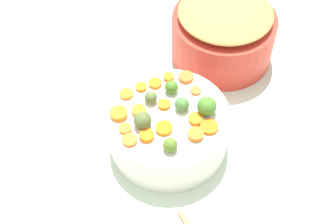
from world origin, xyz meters
name	(u,v)px	position (x,y,z in m)	size (l,w,h in m)	color
tabletop	(167,142)	(0.00, 0.00, 0.01)	(2.40, 2.40, 0.02)	silver
serving_bowl_carrots	(168,129)	(0.00, 0.01, 0.07)	(0.28, 0.28, 0.10)	white
metal_pot	(223,37)	(-0.28, -0.15, 0.09)	(0.27, 0.27, 0.13)	red
stuffing_mound	(226,12)	(-0.28, -0.15, 0.17)	(0.24, 0.24, 0.04)	tan
carrot_slice_0	(186,77)	(-0.09, -0.06, 0.13)	(0.04, 0.04, 0.01)	orange
carrot_slice_1	(164,128)	(0.03, 0.03, 0.13)	(0.04, 0.04, 0.01)	orange
carrot_slice_2	(155,83)	(-0.02, -0.08, 0.13)	(0.03, 0.03, 0.01)	orange
carrot_slice_3	(196,119)	(-0.04, 0.05, 0.13)	(0.03, 0.03, 0.01)	orange
carrot_slice_4	(209,127)	(-0.05, 0.09, 0.13)	(0.04, 0.04, 0.01)	orange
carrot_slice_5	(196,91)	(-0.09, -0.01, 0.13)	(0.02, 0.02, 0.01)	orange
carrot_slice_6	(139,111)	(0.05, -0.04, 0.13)	(0.03, 0.03, 0.01)	orange
carrot_slice_7	(119,114)	(0.09, -0.05, 0.13)	(0.04, 0.04, 0.01)	orange
carrot_slice_8	(141,87)	(0.01, -0.09, 0.13)	(0.03, 0.03, 0.01)	orange
carrot_slice_9	(196,134)	(-0.02, 0.09, 0.13)	(0.03, 0.03, 0.01)	orange
carrot_slice_10	(130,140)	(0.11, 0.02, 0.13)	(0.03, 0.03, 0.01)	orange
carrot_slice_11	(147,136)	(0.07, 0.03, 0.13)	(0.03, 0.03, 0.01)	orange
carrot_slice_12	(125,129)	(0.10, -0.01, 0.13)	(0.03, 0.03, 0.01)	orange
carrot_slice_13	(164,104)	(-0.01, -0.02, 0.13)	(0.03, 0.03, 0.01)	orange
carrot_slice_14	(169,77)	(-0.06, -0.08, 0.13)	(0.02, 0.02, 0.01)	orange
carrot_slice_15	(126,94)	(0.05, -0.09, 0.13)	(0.03, 0.03, 0.01)	orange
brussels_sprout_0	(171,87)	(-0.04, -0.04, 0.14)	(0.03, 0.03, 0.03)	#497C24
brussels_sprout_1	(207,106)	(-0.07, 0.05, 0.15)	(0.04, 0.04, 0.04)	#4C862D
brussels_sprout_2	(151,97)	(0.01, -0.05, 0.14)	(0.03, 0.03, 0.03)	#5D723E
brussels_sprout_3	(170,145)	(0.05, 0.08, 0.14)	(0.03, 0.03, 0.03)	#567A26
brussels_sprout_4	(143,121)	(0.06, 0.00, 0.14)	(0.04, 0.04, 0.04)	#596C38
brussels_sprout_5	(182,104)	(-0.03, 0.01, 0.14)	(0.03, 0.03, 0.03)	#4E853F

